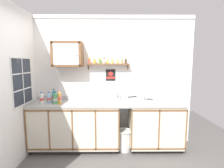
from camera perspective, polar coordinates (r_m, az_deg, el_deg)
floor at (r=3.25m, az=-1.90°, el=-23.86°), size 5.88×5.88×0.00m
back_wall at (r=3.52m, az=-1.71°, el=1.26°), size 3.48×0.07×2.61m
side_wall_left at (r=2.99m, az=-31.58°, el=-1.05°), size 0.05×3.49×2.61m
lower_cabinet_run at (r=3.48m, az=-12.01°, el=-13.66°), size 1.66×0.59×0.88m
lower_cabinet_run_right at (r=3.52m, az=14.07°, el=-13.46°), size 1.00×0.59×0.88m
countertop at (r=3.28m, az=-1.80°, el=-6.54°), size 2.84×0.61×0.03m
backsplash at (r=3.54m, az=-1.70°, el=-4.60°), size 2.84×0.02×0.08m
sink at (r=3.32m, az=1.14°, el=-6.59°), size 0.51×0.43×0.49m
hot_plate_stove at (r=3.32m, az=11.01°, el=-5.67°), size 0.37×0.30×0.07m
saucepan at (r=3.31m, az=9.36°, el=-4.37°), size 0.34×0.19×0.07m
bottle_soda_green_0 at (r=3.36m, az=-18.39°, el=-4.56°), size 0.08×0.08×0.23m
bottle_water_blue_1 at (r=3.43m, az=-20.34°, el=-4.47°), size 0.07×0.07×0.22m
bottle_opaque_white_2 at (r=3.41m, az=-22.45°, el=-4.55°), size 0.07×0.07×0.23m
bottle_detergent_teal_3 at (r=3.51m, az=-18.86°, el=-3.87°), size 0.07×0.07×0.26m
bottle_water_clear_4 at (r=3.49m, az=-17.10°, el=-3.83°), size 0.07×0.07×0.25m
bottle_juice_amber_5 at (r=3.28m, az=-17.16°, el=-4.46°), size 0.06×0.06×0.26m
wall_cabinet at (r=3.44m, az=-14.61°, el=9.55°), size 0.58×0.30×0.48m
spice_shelf at (r=3.41m, az=-1.38°, el=6.98°), size 0.86×0.14×0.23m
warning_sign at (r=3.48m, az=-0.47°, el=2.97°), size 0.20×0.01×0.23m
window at (r=3.30m, az=-27.79°, el=0.79°), size 0.03×0.64×0.82m
trash_bin at (r=3.45m, az=4.05°, el=-18.04°), size 0.29×0.29×0.40m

